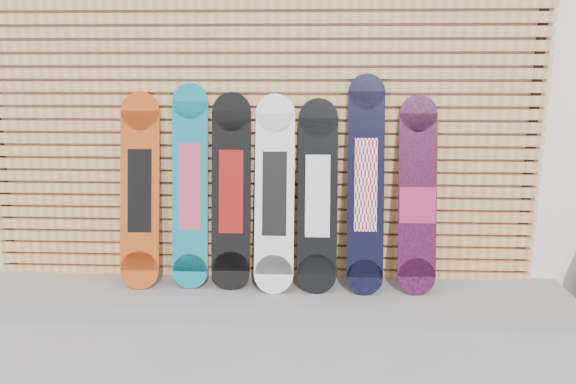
# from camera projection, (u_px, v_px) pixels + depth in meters

# --- Properties ---
(ground) EXTENTS (80.00, 80.00, 0.00)m
(ground) POSITION_uv_depth(u_px,v_px,m) (270.00, 350.00, 3.53)
(ground) COLOR gray
(ground) RESTS_ON ground
(building) EXTENTS (12.00, 5.00, 3.60)m
(building) POSITION_uv_depth(u_px,v_px,m) (335.00, 60.00, 6.52)
(building) COLOR white
(building) RESTS_ON ground
(concrete_step) EXTENTS (4.60, 0.70, 0.12)m
(concrete_step) POSITION_uv_depth(u_px,v_px,m) (257.00, 297.00, 4.19)
(concrete_step) COLOR gray
(concrete_step) RESTS_ON ground
(slat_wall) EXTENTS (4.26, 0.08, 2.29)m
(slat_wall) POSITION_uv_depth(u_px,v_px,m) (259.00, 139.00, 4.22)
(slat_wall) COLOR tan
(slat_wall) RESTS_ON ground
(snowboard_0) EXTENTS (0.29, 0.32, 1.44)m
(snowboard_0) POSITION_uv_depth(u_px,v_px,m) (140.00, 191.00, 4.16)
(snowboard_0) COLOR #B34113
(snowboard_0) RESTS_ON concrete_step
(snowboard_1) EXTENTS (0.26, 0.29, 1.50)m
(snowboard_1) POSITION_uv_depth(u_px,v_px,m) (190.00, 187.00, 4.15)
(snowboard_1) COLOR #0D727F
(snowboard_1) RESTS_ON concrete_step
(snowboard_2) EXTENTS (0.29, 0.30, 1.44)m
(snowboard_2) POSITION_uv_depth(u_px,v_px,m) (231.00, 192.00, 4.14)
(snowboard_2) COLOR black
(snowboard_2) RESTS_ON concrete_step
(snowboard_3) EXTENTS (0.29, 0.36, 1.43)m
(snowboard_3) POSITION_uv_depth(u_px,v_px,m) (275.00, 194.00, 4.09)
(snowboard_3) COLOR silver
(snowboard_3) RESTS_ON concrete_step
(snowboard_4) EXTENTS (0.29, 0.34, 1.40)m
(snowboard_4) POSITION_uv_depth(u_px,v_px,m) (318.00, 196.00, 4.09)
(snowboard_4) COLOR black
(snowboard_4) RESTS_ON concrete_step
(snowboard_5) EXTENTS (0.26, 0.35, 1.57)m
(snowboard_5) POSITION_uv_depth(u_px,v_px,m) (366.00, 185.00, 4.05)
(snowboard_5) COLOR black
(snowboard_5) RESTS_ON concrete_step
(snowboard_6) EXTENTS (0.27, 0.33, 1.42)m
(snowboard_6) POSITION_uv_depth(u_px,v_px,m) (417.00, 197.00, 4.06)
(snowboard_6) COLOR black
(snowboard_6) RESTS_ON concrete_step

